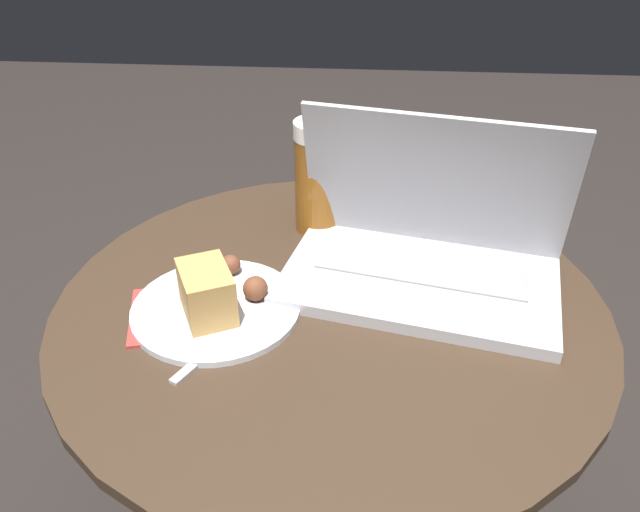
% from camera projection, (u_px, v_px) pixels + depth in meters
% --- Properties ---
extents(table, '(0.76, 0.76, 0.53)m').
position_uv_depth(table, '(330.00, 362.00, 0.92)').
color(table, '#515156').
rests_on(table, ground_plane).
extents(napkin, '(0.20, 0.16, 0.00)m').
position_uv_depth(napkin, '(198.00, 311.00, 0.83)').
color(napkin, '#B7332D').
rests_on(napkin, table).
extents(laptop, '(0.42, 0.30, 0.23)m').
position_uv_depth(laptop, '(424.00, 248.00, 0.88)').
color(laptop, '#B2B2B7').
rests_on(laptop, table).
extents(beer_glass, '(0.08, 0.08, 0.18)m').
position_uv_depth(beer_glass, '(319.00, 177.00, 0.98)').
color(beer_glass, brown).
rests_on(beer_glass, table).
extents(snack_plate, '(0.23, 0.23, 0.08)m').
position_uv_depth(snack_plate, '(215.00, 300.00, 0.82)').
color(snack_plate, silver).
rests_on(snack_plate, table).
extents(fork, '(0.10, 0.17, 0.00)m').
position_uv_depth(fork, '(233.00, 332.00, 0.80)').
color(fork, '#B2B2B7').
rests_on(fork, table).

